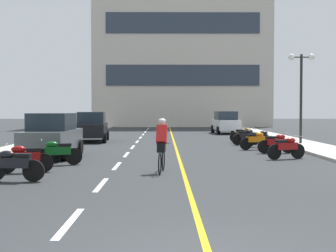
{
  "coord_description": "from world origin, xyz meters",
  "views": [
    {
      "loc": [
        -0.35,
        -5.9,
        1.97
      ],
      "look_at": [
        -0.15,
        17.13,
        1.14
      ],
      "focal_mm": 48.93,
      "sensor_mm": 36.0,
      "label": 1
    }
  ],
  "objects_px": {
    "motorcycle_8": "(246,136)",
    "motorcycle_2": "(25,158)",
    "cyclist_rider": "(162,144)",
    "motorcycle_7": "(260,138)",
    "motorcycle_9": "(244,134)",
    "parked_car_far": "(226,122)",
    "motorcycle_4": "(286,147)",
    "motorcycle_1": "(13,164)",
    "motorcycle_5": "(276,143)",
    "motorcycle_6": "(256,140)",
    "motorcycle_3": "(57,152)",
    "parked_car_mid": "(92,127)",
    "parked_car_near": "(52,135)",
    "street_lamp_mid": "(301,77)"
  },
  "relations": [
    {
      "from": "motorcycle_7",
      "to": "parked_car_mid",
      "type": "bearing_deg",
      "value": 155.71
    },
    {
      "from": "motorcycle_1",
      "to": "motorcycle_8",
      "type": "height_order",
      "value": "same"
    },
    {
      "from": "motorcycle_5",
      "to": "motorcycle_6",
      "type": "relative_size",
      "value": 1.04
    },
    {
      "from": "parked_car_near",
      "to": "motorcycle_9",
      "type": "xyz_separation_m",
      "value": [
        9.4,
        8.46,
        -0.44
      ]
    },
    {
      "from": "motorcycle_8",
      "to": "motorcycle_2",
      "type": "bearing_deg",
      "value": -128.54
    },
    {
      "from": "motorcycle_8",
      "to": "cyclist_rider",
      "type": "bearing_deg",
      "value": -112.68
    },
    {
      "from": "motorcycle_1",
      "to": "motorcycle_5",
      "type": "bearing_deg",
      "value": 41.02
    },
    {
      "from": "parked_car_far",
      "to": "motorcycle_2",
      "type": "xyz_separation_m",
      "value": [
        -9.35,
        -23.07,
        -0.44
      ]
    },
    {
      "from": "parked_car_far",
      "to": "motorcycle_2",
      "type": "height_order",
      "value": "parked_car_far"
    },
    {
      "from": "street_lamp_mid",
      "to": "motorcycle_4",
      "type": "distance_m",
      "value": 8.3
    },
    {
      "from": "parked_car_mid",
      "to": "motorcycle_3",
      "type": "xyz_separation_m",
      "value": [
        0.67,
        -11.94,
        -0.44
      ]
    },
    {
      "from": "motorcycle_3",
      "to": "motorcycle_6",
      "type": "bearing_deg",
      "value": 36.86
    },
    {
      "from": "motorcycle_4",
      "to": "parked_car_far",
      "type": "bearing_deg",
      "value": 89.46
    },
    {
      "from": "motorcycle_1",
      "to": "motorcycle_8",
      "type": "relative_size",
      "value": 1.04
    },
    {
      "from": "street_lamp_mid",
      "to": "motorcycle_8",
      "type": "xyz_separation_m",
      "value": [
        -2.98,
        0.17,
        -3.26
      ]
    },
    {
      "from": "motorcycle_7",
      "to": "motorcycle_9",
      "type": "distance_m",
      "value": 3.49
    },
    {
      "from": "parked_car_near",
      "to": "motorcycle_8",
      "type": "height_order",
      "value": "parked_car_near"
    },
    {
      "from": "street_lamp_mid",
      "to": "motorcycle_6",
      "type": "bearing_deg",
      "value": -136.8
    },
    {
      "from": "street_lamp_mid",
      "to": "motorcycle_1",
      "type": "bearing_deg",
      "value": -132.55
    },
    {
      "from": "parked_car_far",
      "to": "motorcycle_8",
      "type": "relative_size",
      "value": 2.61
    },
    {
      "from": "motorcycle_4",
      "to": "motorcycle_8",
      "type": "xyz_separation_m",
      "value": [
        -0.28,
        7.31,
        0.0
      ]
    },
    {
      "from": "motorcycle_1",
      "to": "motorcycle_5",
      "type": "distance_m",
      "value": 12.14
    },
    {
      "from": "parked_car_near",
      "to": "motorcycle_6",
      "type": "relative_size",
      "value": 2.57
    },
    {
      "from": "parked_car_far",
      "to": "motorcycle_1",
      "type": "bearing_deg",
      "value": -110.27
    },
    {
      "from": "motorcycle_3",
      "to": "motorcycle_9",
      "type": "distance_m",
      "value": 14.07
    },
    {
      "from": "motorcycle_3",
      "to": "motorcycle_7",
      "type": "xyz_separation_m",
      "value": [
        8.76,
        7.68,
        0.0
      ]
    },
    {
      "from": "motorcycle_4",
      "to": "motorcycle_9",
      "type": "xyz_separation_m",
      "value": [
        -0.06,
        9.24,
        0.0
      ]
    },
    {
      "from": "motorcycle_4",
      "to": "motorcycle_9",
      "type": "distance_m",
      "value": 9.24
    },
    {
      "from": "parked_car_mid",
      "to": "motorcycle_9",
      "type": "bearing_deg",
      "value": -4.77
    },
    {
      "from": "parked_car_near",
      "to": "motorcycle_2",
      "type": "xyz_separation_m",
      "value": [
        0.29,
        -4.64,
        -0.44
      ]
    },
    {
      "from": "parked_car_near",
      "to": "parked_car_far",
      "type": "xyz_separation_m",
      "value": [
        9.64,
        18.43,
        0.0
      ]
    },
    {
      "from": "parked_car_near",
      "to": "motorcycle_7",
      "type": "bearing_deg",
      "value": 27.38
    },
    {
      "from": "motorcycle_3",
      "to": "motorcycle_9",
      "type": "relative_size",
      "value": 0.98
    },
    {
      "from": "parked_car_far",
      "to": "motorcycle_7",
      "type": "xyz_separation_m",
      "value": [
        -0.04,
        -13.45,
        -0.44
      ]
    },
    {
      "from": "street_lamp_mid",
      "to": "motorcycle_5",
      "type": "bearing_deg",
      "value": -117.87
    },
    {
      "from": "parked_car_far",
      "to": "motorcycle_9",
      "type": "bearing_deg",
      "value": -91.37
    },
    {
      "from": "parked_car_far",
      "to": "motorcycle_7",
      "type": "distance_m",
      "value": 13.46
    },
    {
      "from": "motorcycle_5",
      "to": "motorcycle_8",
      "type": "height_order",
      "value": "same"
    },
    {
      "from": "street_lamp_mid",
      "to": "motorcycle_4",
      "type": "bearing_deg",
      "value": -110.72
    },
    {
      "from": "motorcycle_7",
      "to": "motorcycle_1",
      "type": "bearing_deg",
      "value": -128.81
    },
    {
      "from": "motorcycle_1",
      "to": "cyclist_rider",
      "type": "xyz_separation_m",
      "value": [
        4.04,
        1.75,
        0.41
      ]
    },
    {
      "from": "motorcycle_3",
      "to": "motorcycle_9",
      "type": "bearing_deg",
      "value": 52.53
    },
    {
      "from": "motorcycle_1",
      "to": "parked_car_mid",
      "type": "bearing_deg",
      "value": 91.16
    },
    {
      "from": "parked_car_far",
      "to": "motorcycle_2",
      "type": "bearing_deg",
      "value": -112.07
    },
    {
      "from": "motorcycle_1",
      "to": "motorcycle_7",
      "type": "xyz_separation_m",
      "value": [
        9.11,
        11.33,
        0.0
      ]
    },
    {
      "from": "motorcycle_1",
      "to": "motorcycle_3",
      "type": "xyz_separation_m",
      "value": [
        0.35,
        3.65,
        0.0
      ]
    },
    {
      "from": "parked_car_mid",
      "to": "motorcycle_2",
      "type": "bearing_deg",
      "value": -89.53
    },
    {
      "from": "motorcycle_1",
      "to": "motorcycle_4",
      "type": "height_order",
      "value": "same"
    },
    {
      "from": "motorcycle_9",
      "to": "motorcycle_5",
      "type": "bearing_deg",
      "value": -87.93
    },
    {
      "from": "motorcycle_6",
      "to": "cyclist_rider",
      "type": "bearing_deg",
      "value": -119.5
    }
  ]
}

